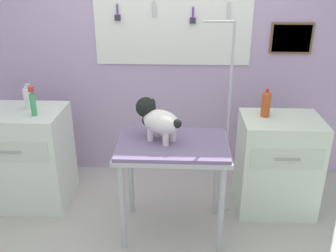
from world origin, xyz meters
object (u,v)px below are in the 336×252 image
at_px(grooming_table, 173,153).
at_px(dog, 157,119).
at_px(cabinet_right, 277,164).
at_px(spray_bottle_short, 33,103).
at_px(grooming_arm, 226,130).
at_px(counter_left, 24,157).
at_px(soda_bottle, 266,104).

relative_size(grooming_table, dog, 2.10).
height_order(cabinet_right, spray_bottle_short, spray_bottle_short).
relative_size(cabinet_right, spray_bottle_short, 3.52).
xyz_separation_m(grooming_arm, cabinet_right, (0.48, 0.06, -0.35)).
distance_m(counter_left, cabinet_right, 2.32).
xyz_separation_m(dog, counter_left, (-1.26, 0.33, -0.54)).
xyz_separation_m(grooming_table, grooming_arm, (0.45, 0.32, 0.07)).
height_order(cabinet_right, soda_bottle, soda_bottle).
distance_m(cabinet_right, spray_bottle_short, 2.19).
bearing_deg(dog, grooming_arm, 24.56).
xyz_separation_m(grooming_arm, counter_left, (-1.84, 0.07, -0.34)).
height_order(grooming_arm, spray_bottle_short, grooming_arm).
distance_m(grooming_arm, cabinet_right, 0.60).
distance_m(grooming_table, spray_bottle_short, 1.25).
distance_m(grooming_arm, soda_bottle, 0.41).
xyz_separation_m(grooming_table, spray_bottle_short, (-1.18, 0.29, 0.30)).
relative_size(grooming_arm, spray_bottle_short, 6.77).
height_order(grooming_table, spray_bottle_short, spray_bottle_short).
bearing_deg(grooming_arm, soda_bottle, 18.12).
xyz_separation_m(grooming_table, dog, (-0.13, 0.06, 0.27)).
distance_m(grooming_arm, counter_left, 1.87).
distance_m(cabinet_right, soda_bottle, 0.58).
bearing_deg(soda_bottle, cabinet_right, -19.42).
bearing_deg(cabinet_right, grooming_arm, -173.04).
height_order(dog, counter_left, dog).
bearing_deg(soda_bottle, grooming_table, -151.16).
bearing_deg(grooming_arm, cabinet_right, 6.96).
distance_m(counter_left, spray_bottle_short, 0.61).
height_order(grooming_arm, cabinet_right, grooming_arm).
bearing_deg(grooming_table, counter_left, 164.27).
relative_size(grooming_arm, cabinet_right, 1.92).
bearing_deg(grooming_table, dog, 155.15).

